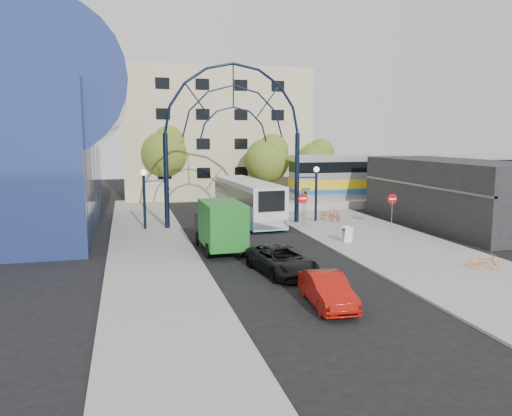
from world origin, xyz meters
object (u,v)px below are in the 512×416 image
object	(u,v)px
tree_north_b	(165,151)
bike_far_a	(485,262)
green_truck	(220,225)
red_sedan	(327,290)
gateway_arch	(233,112)
train_car	(412,175)
street_name_sign	(305,198)
sandwich_board	(347,233)
tree_north_c	(317,160)
bike_near_a	(327,214)
city_bus	(247,200)
bike_near_b	(335,215)
stop_sign	(303,201)
tree_north_a	(268,158)
black_suv	(282,260)
do_not_enter_sign	(392,202)

from	to	relation	value
tree_north_b	bike_far_a	world-z (taller)	tree_north_b
green_truck	red_sedan	bearing A→B (deg)	-78.89
gateway_arch	train_car	size ratio (longest dim) A/B	0.54
street_name_sign	green_truck	world-z (taller)	green_truck
sandwich_board	red_sedan	bearing A→B (deg)	-118.73
green_truck	red_sedan	distance (m)	11.19
street_name_sign	tree_north_c	world-z (taller)	tree_north_c
bike_far_a	bike_near_a	bearing A→B (deg)	23.06
bike_far_a	city_bus	bearing A→B (deg)	39.88
red_sedan	bike_near_b	xyz separation A→B (m)	(8.25, 18.10, -0.08)
street_name_sign	tree_north_b	size ratio (longest dim) A/B	0.35
stop_sign	bike_near_b	world-z (taller)	stop_sign
tree_north_c	train_car	bearing A→B (deg)	-36.96
street_name_sign	sandwich_board	xyz separation A→B (m)	(0.40, -6.62, -1.39)
city_bus	bike_near_a	world-z (taller)	city_bus
green_truck	bike_near_a	world-z (taller)	green_truck
train_car	city_bus	distance (m)	19.39
street_name_sign	train_car	bearing A→B (deg)	32.42
stop_sign	green_truck	xyz separation A→B (m)	(-7.31, -5.62, -0.50)
stop_sign	red_sedan	size ratio (longest dim) A/B	0.63
tree_north_b	street_name_sign	bearing A→B (deg)	-62.35
city_bus	tree_north_a	bearing A→B (deg)	61.77
green_truck	tree_north_b	bearing A→B (deg)	92.30
bike_far_a	black_suv	bearing A→B (deg)	93.25
stop_sign	black_suv	xyz separation A→B (m)	(-5.29, -11.50, -1.31)
tree_north_a	tree_north_c	world-z (taller)	tree_north_a
train_car	city_bus	xyz separation A→B (m)	(-18.45, -5.82, -1.20)
bike_near_a	bike_near_b	xyz separation A→B (m)	(0.54, -0.43, -0.04)
train_car	bike_near_b	distance (m)	14.78
sandwich_board	green_truck	world-z (taller)	green_truck
black_suv	bike_near_a	bearing A→B (deg)	50.70
train_car	bike_near_b	world-z (taller)	train_car
gateway_arch	bike_near_a	world-z (taller)	gateway_arch
green_truck	black_suv	bearing A→B (deg)	-72.10
green_truck	red_sedan	size ratio (longest dim) A/B	1.50
city_bus	black_suv	size ratio (longest dim) A/B	2.44
gateway_arch	stop_sign	distance (m)	8.37
do_not_enter_sign	street_name_sign	world-z (taller)	street_name_sign
tree_north_a	city_bus	bearing A→B (deg)	-115.16
stop_sign	green_truck	size ratio (longest dim) A/B	0.42
do_not_enter_sign	street_name_sign	size ratio (longest dim) A/B	0.89
city_bus	street_name_sign	bearing A→B (deg)	-47.53
city_bus	do_not_enter_sign	bearing A→B (deg)	-36.27
green_truck	bike_near_b	bearing A→B (deg)	33.13
street_name_sign	bike_far_a	size ratio (longest dim) A/B	1.82
street_name_sign	tree_north_b	xyz separation A→B (m)	(-9.08, 17.33, 3.14)
city_bus	bike_far_a	distance (m)	19.66
tree_north_a	bike_far_a	xyz separation A→B (m)	(3.38, -27.68, -4.08)
train_car	street_name_sign	bearing A→B (deg)	-147.58
sandwich_board	black_suv	size ratio (longest dim) A/B	0.20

